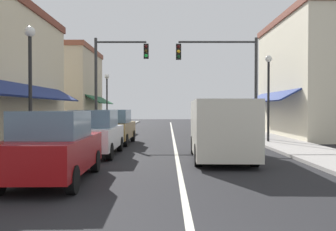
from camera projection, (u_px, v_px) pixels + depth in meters
The scene contains 15 objects.
ground_plane at pixel (172, 139), 21.36m from camera, with size 80.00×80.00×0.00m, color black.
sidewalk_left at pixel (79, 138), 21.34m from camera, with size 2.60×56.00×0.12m, color gray.
sidewalk_right at pixel (264, 138), 21.39m from camera, with size 2.60×56.00×0.12m, color #A39E99.
lane_center_stripe at pixel (172, 139), 21.36m from camera, with size 0.14×52.00×0.01m, color silver.
storefront_right_block at pixel (311, 77), 23.33m from camera, with size 5.87×10.20×7.73m.
storefront_far_left at pixel (66, 89), 31.25m from camera, with size 5.93×8.20×7.04m.
parked_car_nearest_left at pixel (51, 147), 8.93m from camera, with size 1.86×4.14×1.77m.
parked_car_second_left at pixel (93, 133), 13.92m from camera, with size 1.79×4.10×1.77m.
parked_car_third_left at pixel (112, 127), 18.47m from camera, with size 1.88×4.15×1.77m.
van_in_lane at pixel (219, 128), 12.88m from camera, with size 2.12×5.23×2.12m.
traffic_signal_mast_arm at pixel (227, 71), 20.86m from camera, with size 4.76×0.50×5.95m.
traffic_signal_left_corner at pixel (111, 72), 22.15m from camera, with size 3.37×0.50×6.19m.
street_lamp_left_near at pixel (28, 70), 12.28m from camera, with size 0.36×0.36×4.65m.
street_lamp_right_mid at pixel (267, 84), 18.66m from camera, with size 0.36×0.36×4.59m.
street_lamp_left_far at pixel (105, 93), 28.23m from camera, with size 0.36×0.36×4.53m.
Camera 1 is at (-0.33, -3.33, 1.83)m, focal length 38.44 mm.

